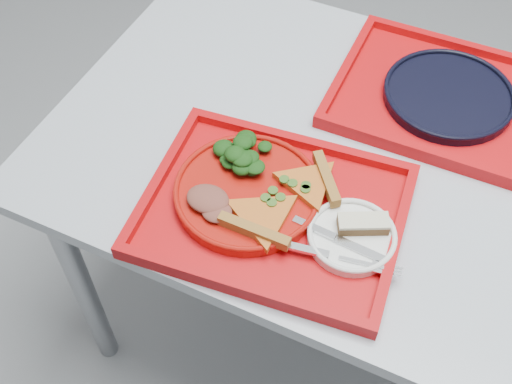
% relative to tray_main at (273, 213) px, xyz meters
% --- Properties ---
extents(ground, '(10.00, 10.00, 0.00)m').
position_rel_tray_main_xyz_m(ground, '(0.29, 0.21, -0.76)').
color(ground, gray).
rests_on(ground, ground).
extents(table, '(1.60, 0.80, 0.75)m').
position_rel_tray_main_xyz_m(table, '(0.29, 0.21, -0.08)').
color(table, '#A2AAB6').
rests_on(table, ground).
extents(tray_main, '(0.48, 0.39, 0.01)m').
position_rel_tray_main_xyz_m(tray_main, '(0.00, 0.00, 0.00)').
color(tray_main, '#B5090C').
rests_on(tray_main, table).
extents(tray_far, '(0.45, 0.36, 0.01)m').
position_rel_tray_main_xyz_m(tray_far, '(0.21, 0.41, 0.00)').
color(tray_far, '#B5090C').
rests_on(tray_far, table).
extents(dinner_plate, '(0.26, 0.26, 0.02)m').
position_rel_tray_main_xyz_m(dinner_plate, '(-0.05, 0.01, 0.02)').
color(dinner_plate, '#A3120A').
rests_on(dinner_plate, tray_main).
extents(side_plate, '(0.15, 0.15, 0.01)m').
position_rel_tray_main_xyz_m(side_plate, '(0.14, 0.00, 0.01)').
color(side_plate, white).
rests_on(side_plate, tray_main).
extents(navy_plate, '(0.26, 0.26, 0.02)m').
position_rel_tray_main_xyz_m(navy_plate, '(0.21, 0.41, 0.01)').
color(navy_plate, black).
rests_on(navy_plate, tray_far).
extents(pizza_slice_a, '(0.13, 0.15, 0.02)m').
position_rel_tray_main_xyz_m(pizza_slice_a, '(-0.00, -0.03, 0.03)').
color(pizza_slice_a, orange).
rests_on(pizza_slice_a, dinner_plate).
extents(pizza_slice_b, '(0.18, 0.17, 0.02)m').
position_rel_tray_main_xyz_m(pizza_slice_b, '(0.04, 0.07, 0.03)').
color(pizza_slice_b, orange).
rests_on(pizza_slice_b, dinner_plate).
extents(salad_heap, '(0.09, 0.08, 0.05)m').
position_rel_tray_main_xyz_m(salad_heap, '(-0.09, 0.07, 0.05)').
color(salad_heap, black).
rests_on(salad_heap, dinner_plate).
extents(meat_portion, '(0.08, 0.06, 0.02)m').
position_rel_tray_main_xyz_m(meat_portion, '(-0.10, -0.04, 0.04)').
color(meat_portion, brown).
rests_on(meat_portion, dinner_plate).
extents(dessert_bar, '(0.09, 0.07, 0.02)m').
position_rel_tray_main_xyz_m(dessert_bar, '(0.16, 0.02, 0.03)').
color(dessert_bar, '#482A18').
rests_on(dessert_bar, side_plate).
extents(knife, '(0.19, 0.03, 0.01)m').
position_rel_tray_main_xyz_m(knife, '(0.14, -0.02, 0.02)').
color(knife, silver).
rests_on(knife, side_plate).
extents(fork, '(0.19, 0.05, 0.01)m').
position_rel_tray_main_xyz_m(fork, '(0.14, -0.05, 0.02)').
color(fork, silver).
rests_on(fork, side_plate).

